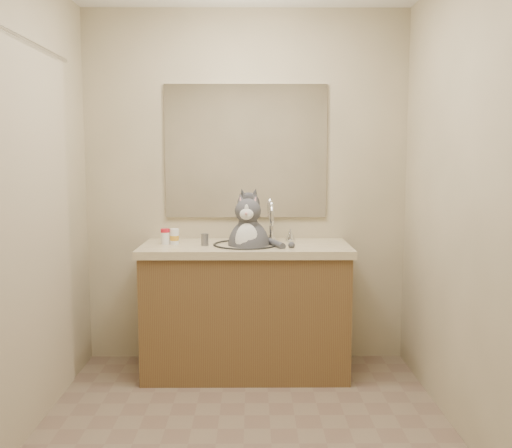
{
  "coord_description": "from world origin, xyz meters",
  "views": [
    {
      "loc": [
        0.04,
        -2.67,
        1.41
      ],
      "look_at": [
        0.07,
        0.65,
        1.02
      ],
      "focal_mm": 40.0,
      "sensor_mm": 36.0,
      "label": 1
    }
  ],
  "objects": [
    {
      "name": "mirror",
      "position": [
        0.0,
        1.24,
        1.45
      ],
      "size": [
        1.1,
        0.02,
        0.9
      ],
      "primitive_type": "cube",
      "color": "white",
      "rests_on": "room"
    },
    {
      "name": "pill_bottle_redcap",
      "position": [
        -0.52,
        0.98,
        0.9
      ],
      "size": [
        0.07,
        0.07,
        0.1
      ],
      "rotation": [
        0.0,
        0.0,
        -0.33
      ],
      "color": "white",
      "rests_on": "vanity"
    },
    {
      "name": "vanity",
      "position": [
        0.0,
        0.96,
        0.44
      ],
      "size": [
        1.34,
        0.59,
        1.12
      ],
      "color": "brown",
      "rests_on": "ground"
    },
    {
      "name": "room",
      "position": [
        0.0,
        0.0,
        1.2
      ],
      "size": [
        2.22,
        2.52,
        2.42
      ],
      "color": "#7B6855",
      "rests_on": "ground"
    },
    {
      "name": "cat",
      "position": [
        0.02,
        0.94,
        0.86
      ],
      "size": [
        0.38,
        0.34,
        0.54
      ],
      "rotation": [
        0.0,
        0.0,
        -0.12
      ],
      "color": "#424247",
      "rests_on": "vanity"
    },
    {
      "name": "grey_canister",
      "position": [
        -0.26,
        0.92,
        0.89
      ],
      "size": [
        0.06,
        0.06,
        0.08
      ],
      "rotation": [
        0.0,
        0.0,
        0.31
      ],
      "color": "slate",
      "rests_on": "vanity"
    },
    {
      "name": "shower_curtain",
      "position": [
        -1.05,
        0.1,
        1.03
      ],
      "size": [
        0.02,
        1.3,
        1.93
      ],
      "color": "#BFAD91",
      "rests_on": "ground"
    },
    {
      "name": "pill_bottle_orange",
      "position": [
        -0.46,
        0.99,
        0.9
      ],
      "size": [
        0.07,
        0.07,
        0.1
      ],
      "rotation": [
        0.0,
        0.0,
        0.12
      ],
      "color": "white",
      "rests_on": "vanity"
    }
  ]
}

